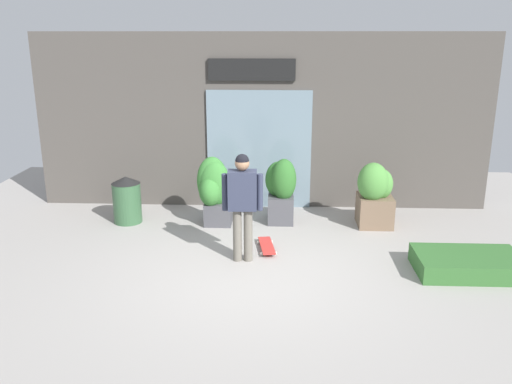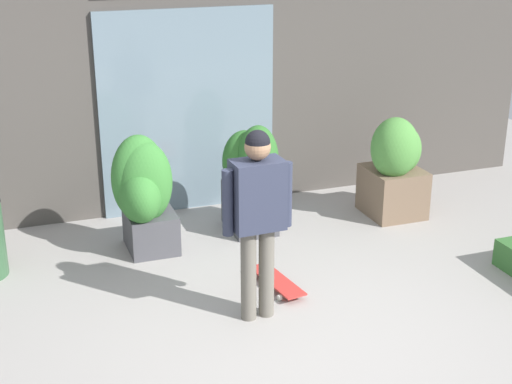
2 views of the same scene
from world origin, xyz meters
name	(u,v)px [view 1 (image 1 of 2)]	position (x,y,z in m)	size (l,w,h in m)	color
ground_plane	(254,272)	(0.00, 0.00, 0.00)	(12.00, 12.00, 0.00)	#9E9993
building_facade	(262,122)	(0.00, 3.18, 1.64)	(8.63, 0.31, 3.31)	#4C4742
skateboarder	(242,197)	(-0.18, 0.42, 0.99)	(0.60, 0.28, 1.63)	#666056
skateboard	(267,246)	(0.16, 0.85, 0.06)	(0.32, 0.75, 0.08)	red
planter_box_left	(214,190)	(-0.80, 2.00, 0.63)	(0.61, 0.71, 1.22)	#47474C
planter_box_right	(375,195)	(2.02, 2.02, 0.57)	(0.64, 0.68, 1.16)	brown
planter_box_mid	(281,190)	(0.38, 2.18, 0.59)	(0.55, 0.62, 1.18)	#47474C
trash_bin	(127,199)	(-2.37, 2.02, 0.43)	(0.51, 0.51, 0.85)	#335938
hedge_ledge	(468,264)	(3.04, 0.14, 0.13)	(1.48, 0.90, 0.27)	#33662D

